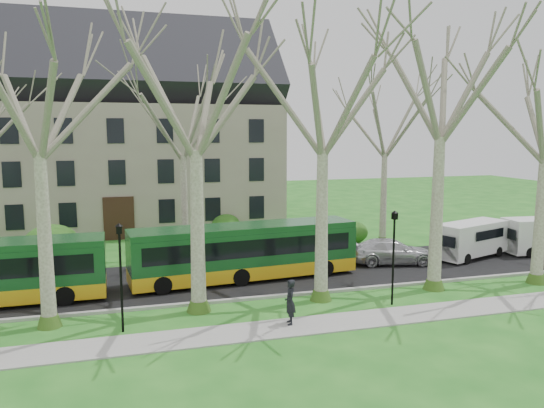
{
  "coord_description": "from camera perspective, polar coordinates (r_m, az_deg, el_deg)",
  "views": [
    {
      "loc": [
        -5.98,
        -22.15,
        7.93
      ],
      "look_at": [
        1.38,
        3.0,
        4.35
      ],
      "focal_mm": 35.0,
      "sensor_mm": 36.0,
      "label": 1
    }
  ],
  "objects": [
    {
      "name": "hedges",
      "position": [
        36.83,
        -14.0,
        -3.3
      ],
      "size": [
        30.6,
        8.6,
        2.0
      ],
      "color": "#1A5016",
      "rests_on": "ground"
    },
    {
      "name": "tree_row_verge",
      "position": [
        23.25,
        -1.4,
        5.48
      ],
      "size": [
        49.0,
        7.0,
        14.0
      ],
      "color": "gray",
      "rests_on": "ground"
    },
    {
      "name": "bus_follow",
      "position": [
        28.53,
        -2.93,
        -5.09
      ],
      "size": [
        12.34,
        3.62,
        3.04
      ],
      "primitive_type": null,
      "rotation": [
        0.0,
        0.0,
        0.09
      ],
      "color": "#14471E",
      "rests_on": "road"
    },
    {
      "name": "lamp_row",
      "position": [
        22.62,
        -0.52,
        -5.93
      ],
      "size": [
        36.22,
        0.22,
        4.3
      ],
      "color": "black",
      "rests_on": "ground"
    },
    {
      "name": "sidewalk",
      "position": [
        22.0,
        0.59,
        -13.27
      ],
      "size": [
        70.0,
        2.0,
        0.06
      ],
      "primitive_type": "cube",
      "color": "gray",
      "rests_on": "ground"
    },
    {
      "name": "ground",
      "position": [
        24.27,
        -1.16,
        -11.3
      ],
      "size": [
        120.0,
        120.0,
        0.0
      ],
      "primitive_type": "plane",
      "color": "#1F661D",
      "rests_on": "ground"
    },
    {
      "name": "pedestrian_a",
      "position": [
        22.14,
        1.96,
        -10.48
      ],
      "size": [
        0.53,
        0.74,
        1.88
      ],
      "primitive_type": "imported",
      "rotation": [
        0.0,
        0.0,
        -1.7
      ],
      "color": "black",
      "rests_on": "sidewalk"
    },
    {
      "name": "sedan",
      "position": [
        32.74,
        12.79,
        -5.0
      ],
      "size": [
        5.43,
        3.15,
        1.48
      ],
      "primitive_type": "imported",
      "rotation": [
        0.0,
        0.0,
        1.35
      ],
      "color": "#B4B3B9",
      "rests_on": "road"
    },
    {
      "name": "building",
      "position": [
        46.15,
        -16.49,
        7.63
      ],
      "size": [
        26.5,
        12.2,
        16.0
      ],
      "color": "gray",
      "rests_on": "ground"
    },
    {
      "name": "van_a",
      "position": [
        35.58,
        20.64,
        -3.65
      ],
      "size": [
        5.52,
        3.47,
        2.26
      ],
      "primitive_type": null,
      "rotation": [
        0.0,
        0.0,
        0.33
      ],
      "color": "silver",
      "rests_on": "road"
    },
    {
      "name": "curb",
      "position": [
        25.63,
        -2.05,
        -10.1
      ],
      "size": [
        80.0,
        0.25,
        0.14
      ],
      "primitive_type": "cube",
      "color": "#A5A39E",
      "rests_on": "ground"
    },
    {
      "name": "road",
      "position": [
        29.37,
        -4.0,
        -7.85
      ],
      "size": [
        80.0,
        8.0,
        0.06
      ],
      "primitive_type": "cube",
      "color": "black",
      "rests_on": "ground"
    },
    {
      "name": "tree_row_far",
      "position": [
        33.52,
        -8.35,
        4.39
      ],
      "size": [
        33.0,
        7.0,
        12.0
      ],
      "color": "gray",
      "rests_on": "ground"
    }
  ]
}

